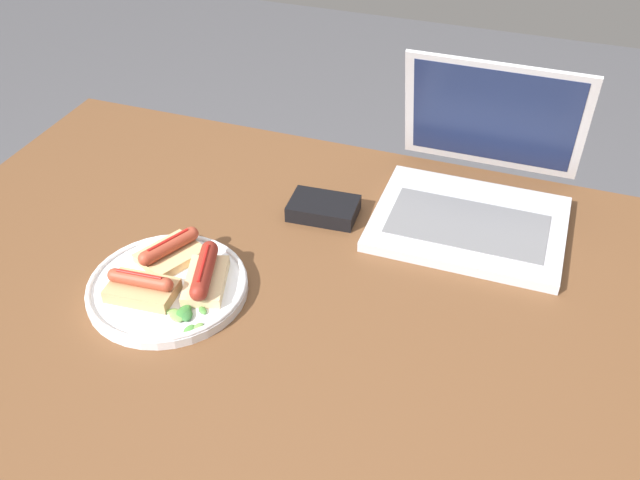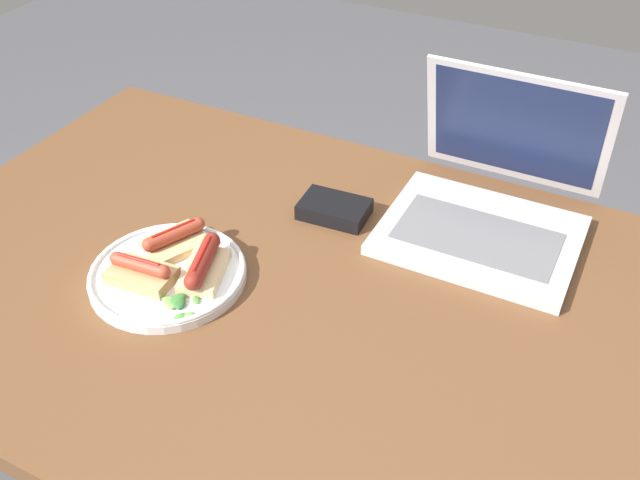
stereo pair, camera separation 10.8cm
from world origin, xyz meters
The scene contains 8 objects.
desk centered at (0.00, 0.00, 0.65)m, with size 1.47×0.86×0.72m.
laptop centered at (0.15, 0.28, 0.76)m, with size 0.32×0.32×0.25m.
plate centered at (-0.25, -0.08, 0.73)m, with size 0.24×0.24×0.02m.
sausage_toast_left centered at (-0.28, -0.11, 0.75)m, with size 0.10×0.07×0.04m.
sausage_toast_middle centered at (-0.20, -0.06, 0.75)m, with size 0.09×0.12×0.05m.
sausage_toast_right centered at (-0.28, -0.02, 0.75)m, with size 0.10×0.11×0.04m.
salad_pile centered at (-0.20, -0.13, 0.74)m, with size 0.07×0.06×0.01m.
external_drive centered at (-0.10, 0.19, 0.73)m, with size 0.12×0.08×0.03m.
Camera 2 is at (0.33, -0.71, 1.45)m, focal length 40.00 mm.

